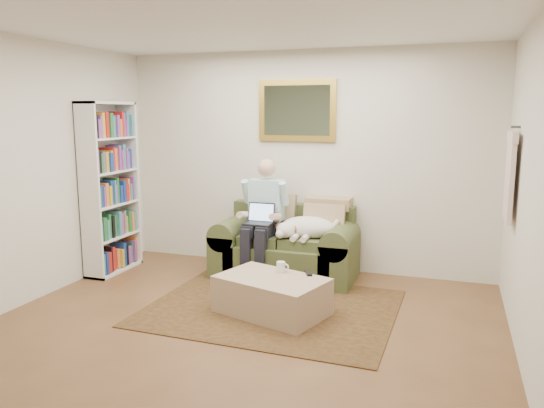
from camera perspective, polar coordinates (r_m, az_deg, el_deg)
The scene contains 12 objects.
room_shell at distance 4.35m, azimuth -4.24°, elevation 2.17°, with size 4.51×5.00×2.61m.
rug at distance 5.25m, azimuth -0.01°, elevation -11.08°, with size 2.33×1.87×0.01m, color #2F2012.
sofa at distance 6.15m, azimuth 1.48°, elevation -5.25°, with size 1.61×0.82×0.97m.
seated_man at distance 6.00m, azimuth -1.13°, elevation -1.72°, with size 0.53×0.76×1.35m, color #8CCDD8, non-canonical shape.
laptop at distance 5.93m, azimuth -1.33°, elevation -1.53°, with size 0.31×0.25×0.23m.
sleeping_dog at distance 5.92m, azimuth 3.93°, elevation -2.52°, with size 0.66×0.42×0.25m, color white, non-canonical shape.
ottoman at distance 5.05m, azimuth -0.03°, elevation -9.83°, with size 0.98×0.63×0.36m, color tan.
coffee_mug at distance 5.15m, azimuth 0.96°, elevation -6.77°, with size 0.08×0.08×0.10m, color white.
tv_remote at distance 5.10m, azimuth 3.95°, elevation -7.43°, with size 0.05×0.15×0.02m, color black.
bookshelf at distance 6.51m, azimuth -17.02°, elevation 1.64°, with size 0.28×0.80×2.00m, color white, non-canonical shape.
wall_mirror at distance 6.33m, azimuth 2.69°, elevation 10.02°, with size 0.94×0.04×0.72m.
hanging_shirt at distance 5.26m, azimuth 24.23°, elevation 3.20°, with size 0.06×0.52×0.90m, color beige, non-canonical shape.
Camera 1 is at (1.70, -3.61, 1.88)m, focal length 35.00 mm.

